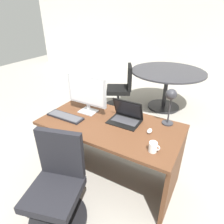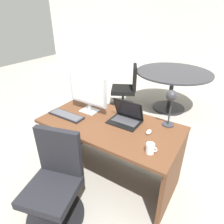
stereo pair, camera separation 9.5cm
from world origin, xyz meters
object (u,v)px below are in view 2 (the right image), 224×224
Objects in this scene: laptop at (127,115)px; office_chair at (55,187)px; coffee_mug at (150,148)px; desk_lamp at (171,101)px; keyboard at (66,115)px; meeting_chair_near at (126,92)px; mouse at (149,132)px; meeting_table at (172,81)px; desk at (112,139)px; monitor at (88,91)px.

laptop is 1.01m from office_chair.
desk_lamp is at bearing 91.92° from coffee_mug.
keyboard is 0.50× the size of meeting_chair_near.
desk_lamp is at bearing -48.90° from meeting_chair_near.
keyboard is 0.77m from office_chair.
meeting_table is (-0.40, 2.13, -0.17)m from mouse.
desk is 1.07× the size of meeting_table.
laptop reaches higher than mouse.
laptop is 0.38× the size of meeting_chair_near.
meeting_table is at bearing 28.09° from meeting_chair_near.
desk_lamp is 0.29× the size of meeting_table.
office_chair reaches higher than coffee_mug.
laptop is at bearing 5.78° from monitor.
laptop reaches higher than office_chair.
keyboard is at bearing 175.59° from coffee_mug.
monitor is at bearing -168.81° from desk_lamp.
coffee_mug is (0.55, -0.27, 0.28)m from desk.
coffee_mug is (1.06, -0.08, 0.04)m from keyboard.
mouse is 0.82× the size of coffee_mug.
meeting_table is at bearing 92.71° from laptop.
desk is 18.63× the size of mouse.
mouse is at bearing 115.33° from coffee_mug.
desk_lamp is at bearing 17.23° from laptop.
laptop reaches higher than desk.
meeting_table is 0.92m from meeting_chair_near.
monitor is 0.37m from keyboard.
coffee_mug reaches higher than mouse.
monitor is 1.13× the size of keyboard.
desk_lamp reaches higher than meeting_table.
meeting_chair_near is at bearing 124.67° from mouse.
office_chair reaches higher than meeting_table.
monitor is 0.52m from laptop.
laptop is (0.12, 0.10, 0.30)m from desk.
desk_lamp is at bearing 54.13° from office_chair.
monitor reaches higher than desk.
meeting_chair_near is (-0.40, 1.66, -0.66)m from monitor.
monitor is 1.48× the size of laptop.
meeting_table is (0.38, 2.08, -0.41)m from monitor.
desk_lamp is 2.02m from meeting_table.
mouse is at bearing -3.92° from monitor.
monitor is 2.15m from meeting_table.
desk is 1.88m from meeting_chair_near.
mouse is 2.18m from meeting_table.
meeting_table is at bearing 79.52° from monitor.
coffee_mug is 0.11× the size of office_chair.
laptop is at bearing -87.29° from meeting_table.
desk is at bearing -157.15° from desk_lamp.
mouse is 0.20× the size of desk_lamp.
mouse reaches higher than desk.
meeting_table is (-0.51, 1.90, -0.45)m from desk_lamp.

